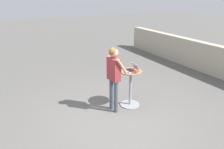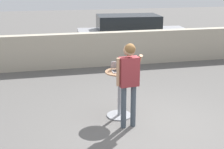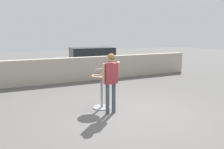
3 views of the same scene
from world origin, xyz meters
name	(u,v)px [view 3 (image 3 of 3)]	position (x,y,z in m)	size (l,w,h in m)	color
ground_plane	(128,113)	(0.00, 0.00, 0.00)	(50.00, 50.00, 0.00)	#5B5956
pavement_kerb	(78,69)	(0.00, 4.97, 0.59)	(12.99, 0.35, 1.17)	#B2A893
cafe_table	(102,90)	(-0.51, 0.75, 0.57)	(0.62, 0.62, 1.04)	gray
laptop	(101,74)	(-0.51, 0.78, 1.09)	(0.34, 0.35, 0.20)	#B7BABF
coffee_mug	(108,73)	(-0.28, 0.75, 1.09)	(0.12, 0.08, 0.10)	#C14C42
standing_person	(111,76)	(-0.46, 0.19, 1.13)	(0.53, 0.41, 1.77)	#424C56
parked_car_near_street	(95,60)	(1.58, 6.89, 0.76)	(4.68, 2.06, 1.51)	#9E9EA3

